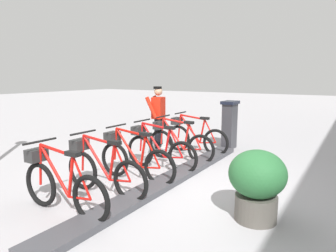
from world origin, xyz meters
name	(u,v)px	position (x,y,z in m)	size (l,w,h in m)	color
ground_plane	(167,183)	(0.00, 0.00, 0.00)	(60.00, 60.00, 0.00)	#B1AEB2
dock_rail_base	(167,181)	(0.00, 0.00, 0.05)	(0.44, 5.68, 0.10)	#47474C
payment_kiosk	(229,124)	(0.05, -3.20, 0.67)	(0.36, 0.52, 1.28)	#38383D
bike_docked_0	(194,136)	(0.63, -2.24, 0.43)	(1.72, 0.54, 1.02)	black
bike_docked_1	(177,142)	(0.63, -1.43, 0.43)	(1.72, 0.54, 1.02)	black
bike_docked_2	(158,149)	(0.63, -0.61, 0.43)	(1.72, 0.54, 1.02)	black
bike_docked_3	(133,158)	(0.63, 0.20, 0.43)	(1.72, 0.54, 1.02)	black
bike_docked_4	(102,169)	(0.63, 1.01, 0.43)	(1.72, 0.54, 1.02)	black
bike_docked_5	(60,184)	(0.63, 1.83, 0.43)	(1.72, 0.54, 1.02)	black
worker_near_rack	(158,115)	(1.67, -2.18, 0.91)	(0.51, 0.68, 1.66)	white
planter_bush	(257,182)	(-1.77, 0.57, 0.54)	(0.76, 0.76, 0.97)	#59544C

